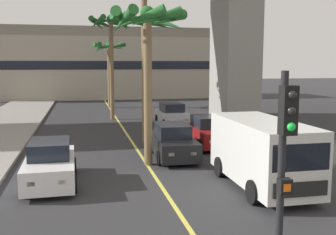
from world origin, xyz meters
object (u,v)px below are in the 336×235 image
car_queue_second (173,142)px  car_queue_fourth (50,164)px  car_queue_front (172,115)px  traffic_light_median_near (284,166)px  car_queue_third (208,132)px  palm_tree_mid_median (111,33)px  palm_tree_far_median (109,56)px  palm_tree_near_median (148,32)px  delivery_van (262,151)px

car_queue_second → car_queue_fourth: size_ratio=1.01×
car_queue_front → traffic_light_median_near: (-3.12, -21.63, 1.99)m
car_queue_second → car_queue_third: bearing=43.1°
car_queue_fourth → palm_tree_mid_median: bearing=78.1°
palm_tree_far_median → traffic_light_median_near: bearing=-89.5°
palm_tree_near_median → palm_tree_far_median: 23.20m
car_queue_front → palm_tree_far_median: bearing=105.2°
palm_tree_far_median → car_queue_front: bearing=-74.8°
car_queue_second → car_queue_third: size_ratio=1.01×
car_queue_front → car_queue_fourth: bearing=-120.3°
palm_tree_far_median → car_queue_fourth: bearing=-98.9°
traffic_light_median_near → palm_tree_near_median: (-0.33, 10.99, 2.89)m
palm_tree_near_median → car_queue_third: bearing=41.7°
delivery_van → palm_tree_far_median: palm_tree_far_median is taller
car_queue_third → palm_tree_far_median: (-3.72, 19.85, 4.37)m
traffic_light_median_near → palm_tree_far_median: (-0.30, 34.18, 2.37)m
delivery_van → traffic_light_median_near: size_ratio=1.25×
car_queue_front → car_queue_second: size_ratio=0.99×
traffic_light_median_near → palm_tree_near_median: size_ratio=0.63×
car_queue_front → palm_tree_mid_median: bearing=133.5°
delivery_van → traffic_light_median_near: 7.79m
car_queue_fourth → palm_tree_near_median: bearing=26.5°
car_queue_fourth → delivery_van: delivery_van is taller
delivery_van → palm_tree_near_median: (-3.34, 3.94, 4.31)m
car_queue_front → palm_tree_near_median: palm_tree_near_median is taller
car_queue_fourth → palm_tree_near_median: (3.91, 1.95, 4.88)m
car_queue_fourth → delivery_van: (7.25, -1.99, 0.57)m
car_queue_fourth → palm_tree_mid_median: size_ratio=0.52×
traffic_light_median_near → delivery_van: bearing=66.9°
delivery_van → palm_tree_near_median: palm_tree_near_median is taller
car_queue_second → car_queue_third: (2.43, 2.28, 0.00)m
car_queue_third → palm_tree_mid_median: (-4.16, 11.37, 5.93)m
car_queue_fourth → car_queue_second: bearing=30.0°
car_queue_fourth → palm_tree_near_median: 6.55m
car_queue_fourth → delivery_van: bearing=-15.4°
car_queue_third → palm_tree_far_median: 20.67m
car_queue_fourth → car_queue_third: bearing=34.6°
car_queue_front → car_queue_fourth: size_ratio=1.00×
car_queue_third → palm_tree_mid_median: bearing=110.1°
traffic_light_median_near → car_queue_fourth: bearing=115.2°
palm_tree_near_median → traffic_light_median_near: bearing=-88.3°
palm_tree_near_median → palm_tree_far_median: size_ratio=1.03×
traffic_light_median_near → palm_tree_far_median: palm_tree_far_median is taller
car_queue_second → palm_tree_near_median: size_ratio=0.63×
car_queue_front → delivery_van: size_ratio=0.78×
car_queue_third → delivery_van: 7.32m
palm_tree_mid_median → palm_tree_near_median: bearing=-88.4°
car_queue_third → palm_tree_near_median: 7.01m
palm_tree_mid_median → car_queue_third: bearing=-69.9°
traffic_light_median_near → palm_tree_mid_median: bearing=91.7°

